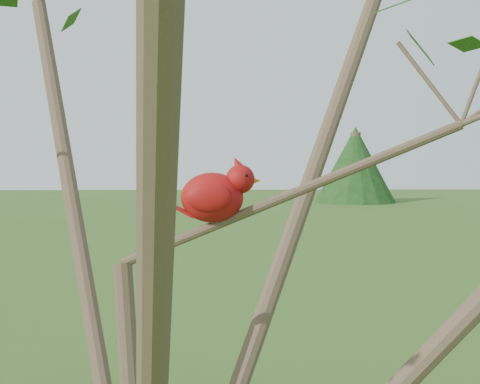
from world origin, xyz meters
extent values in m
ellipsoid|color=#9E0D0E|center=(0.11, 0.09, 2.07)|extent=(0.12, 0.09, 0.09)
sphere|color=#9E0D0E|center=(0.16, 0.09, 2.10)|extent=(0.05, 0.05, 0.05)
cone|color=#9E0D0E|center=(0.16, 0.09, 2.13)|extent=(0.04, 0.03, 0.04)
cone|color=#D85914|center=(0.19, 0.08, 2.10)|extent=(0.02, 0.02, 0.02)
ellipsoid|color=black|center=(0.18, 0.08, 2.10)|extent=(0.02, 0.03, 0.02)
cube|color=#9E0D0E|center=(0.05, 0.09, 2.05)|extent=(0.07, 0.03, 0.04)
ellipsoid|color=#9E0D0E|center=(0.11, 0.12, 2.07)|extent=(0.08, 0.03, 0.05)
ellipsoid|color=#9E0D0E|center=(0.11, 0.05, 2.07)|extent=(0.08, 0.03, 0.05)
cylinder|color=#413023|center=(6.37, 29.00, 1.58)|extent=(0.48, 0.48, 3.17)
cone|color=black|center=(6.37, 29.00, 1.72)|extent=(3.70, 3.70, 3.43)
camera|label=1|loc=(0.12, -1.11, 2.15)|focal=50.00mm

